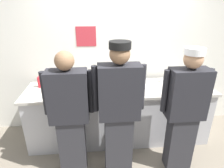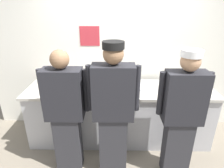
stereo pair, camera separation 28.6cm
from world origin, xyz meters
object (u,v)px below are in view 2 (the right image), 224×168
sheet_tray (135,87)px  chef_near_left (65,112)px  chefs_knife (101,86)px  squeeze_bottle_primary (43,79)px  plate_stack_front (182,88)px  ramekin_green_sauce (120,82)px  ramekin_red_sauce (164,83)px  squeeze_bottle_secondary (197,82)px  mixing_bowl_steel (81,86)px  chef_center (113,110)px  ramekin_orange_sauce (186,83)px  squeeze_bottle_spare (119,83)px  deli_cup (50,84)px  chef_far_right (182,114)px

sheet_tray → chef_near_left: bearing=-143.9°
chef_near_left → chefs_knife: 0.84m
squeeze_bottle_primary → plate_stack_front: bearing=-5.5°
chef_near_left → ramekin_green_sauce: bearing=51.3°
chefs_knife → ramekin_red_sauce: bearing=5.6°
ramekin_red_sauce → chefs_knife: bearing=-174.4°
chef_near_left → squeeze_bottle_secondary: chef_near_left is taller
mixing_bowl_steel → chef_center: bearing=-53.5°
squeeze_bottle_secondary → ramekin_green_sauce: (-1.19, 0.18, -0.07)m
ramekin_orange_sauce → chef_near_left: bearing=-155.4°
squeeze_bottle_spare → chefs_knife: 0.30m
chef_center → sheet_tray: 0.81m
squeeze_bottle_primary → ramekin_red_sauce: (1.97, 0.03, -0.07)m
squeeze_bottle_primary → squeeze_bottle_spare: 1.23m
ramekin_red_sauce → deli_cup: 1.84m
chef_near_left → chef_center: 0.60m
deli_cup → chefs_knife: 0.82m
sheet_tray → ramekin_green_sauce: (-0.24, 0.19, 0.01)m
chef_center → squeeze_bottle_spare: chef_center is taller
squeeze_bottle_secondary → squeeze_bottle_spare: squeeze_bottle_spare is taller
chef_far_right → squeeze_bottle_secondary: bearing=58.4°
chef_center → chefs_knife: size_ratio=6.42×
squeeze_bottle_secondary → mixing_bowl_steel: bearing=-178.1°
squeeze_bottle_primary → squeeze_bottle_secondary: 2.44m
chef_far_right → ramekin_orange_sauce: bearing=68.5°
mixing_bowl_steel → ramekin_red_sauce: 1.34m
ramekin_red_sauce → deli_cup: bearing=-176.6°
mixing_bowl_steel → sheet_tray: 0.85m
mixing_bowl_steel → squeeze_bottle_spare: (0.58, 0.02, 0.05)m
squeeze_bottle_secondary → chef_near_left: bearing=-159.9°
chef_far_right → squeeze_bottle_primary: bearing=156.4°
chef_center → squeeze_bottle_spare: (0.08, 0.70, 0.07)m
mixing_bowl_steel → squeeze_bottle_secondary: (1.80, 0.06, 0.05)m
chef_center → squeeze_bottle_primary: bearing=143.4°
chef_near_left → squeeze_bottle_secondary: (1.89, 0.69, 0.13)m
squeeze_bottle_secondary → ramekin_red_sauce: size_ratio=2.40×
squeeze_bottle_spare → ramekin_orange_sauce: size_ratio=2.03×
ramekin_orange_sauce → squeeze_bottle_secondary: bearing=-44.4°
ramekin_orange_sauce → chef_far_right: bearing=-111.5°
chef_near_left → chefs_knife: chef_near_left is taller
squeeze_bottle_spare → ramekin_green_sauce: size_ratio=2.09×
mixing_bowl_steel → squeeze_bottle_secondary: bearing=1.9°
chefs_knife → mixing_bowl_steel: bearing=-162.6°
chef_center → ramekin_orange_sauce: 1.45m
chef_near_left → plate_stack_front: 1.74m
ramekin_orange_sauce → chefs_knife: 1.37m
sheet_tray → deli_cup: deli_cup is taller
mixing_bowl_steel → squeeze_bottle_primary: squeeze_bottle_primary is taller
sheet_tray → ramekin_red_sauce: (0.48, 0.15, 0.01)m
chef_near_left → deli_cup: bearing=120.1°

